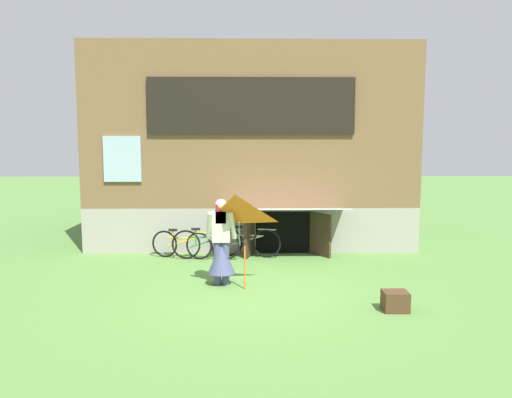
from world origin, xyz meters
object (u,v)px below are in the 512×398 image
at_px(bicycle_yellow, 182,244).
at_px(wooden_crate, 395,301).
at_px(bicycle_green, 206,244).
at_px(kite, 235,219).
at_px(bicycle_silver, 248,242).
at_px(person, 221,249).

distance_m(bicycle_yellow, wooden_crate, 5.45).
xyz_separation_m(bicycle_green, bicycle_yellow, (-0.58, 0.12, -0.02)).
relative_size(kite, bicycle_yellow, 1.15).
bearing_deg(bicycle_silver, bicycle_yellow, -162.23).
height_order(bicycle_yellow, wooden_crate, bicycle_yellow).
xyz_separation_m(kite, bicycle_yellow, (-1.34, 2.75, -1.03)).
bearing_deg(bicycle_green, kite, -67.46).
bearing_deg(kite, bicycle_silver, 85.54).
bearing_deg(person, bicycle_green, 92.54).
bearing_deg(person, wooden_crate, -38.23).
height_order(person, bicycle_silver, person).
distance_m(bicycle_silver, bicycle_yellow, 1.57).
xyz_separation_m(bicycle_yellow, wooden_crate, (3.97, -3.72, -0.18)).
bearing_deg(bicycle_green, person, -70.51).
distance_m(person, kite, 0.91).
distance_m(bicycle_green, bicycle_yellow, 0.59).
distance_m(bicycle_silver, wooden_crate, 4.55).
height_order(kite, bicycle_yellow, kite).
bearing_deg(person, bicycle_yellow, 105.27).
bearing_deg(kite, bicycle_yellow, 115.93).
relative_size(bicycle_green, wooden_crate, 4.02).
xyz_separation_m(bicycle_silver, bicycle_green, (-0.98, -0.26, 0.00)).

